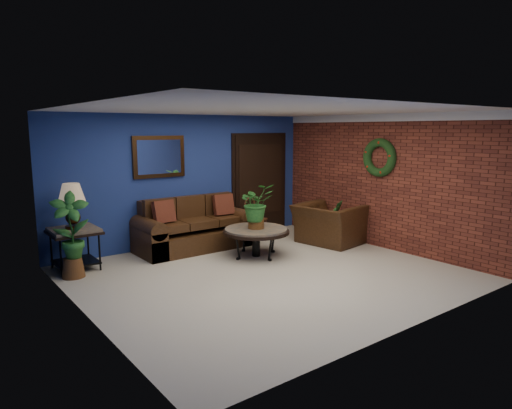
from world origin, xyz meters
TOP-DOWN VIEW (x-y plane):
  - floor at (0.00, 0.00)m, footprint 5.50×5.50m
  - wall_back at (0.00, 2.50)m, footprint 5.50×0.04m
  - wall_left at (-2.75, 0.00)m, footprint 0.04×5.00m
  - wall_right_brick at (2.75, 0.00)m, footprint 0.04×5.00m
  - ceiling at (0.00, 0.00)m, footprint 5.50×5.00m
  - crown_molding at (2.72, 0.00)m, footprint 0.03×5.00m
  - wall_mirror at (-0.60, 2.46)m, footprint 1.02×0.06m
  - closet_door at (1.75, 2.47)m, footprint 1.44×0.06m
  - wreath at (2.69, 0.05)m, footprint 0.16×0.72m
  - sofa at (-0.14, 2.08)m, footprint 2.16×0.93m
  - coffee_table at (0.47, 0.91)m, footprint 1.17×1.17m
  - end_table at (-2.30, 2.05)m, footprint 0.74×0.74m
  - table_lamp at (-2.30, 2.05)m, footprint 0.42×0.42m
  - side_chair at (1.30, 2.11)m, footprint 0.42×0.42m
  - armchair at (2.15, 0.78)m, footprint 1.20×1.33m
  - coffee_plant at (0.47, 0.91)m, footprint 0.68×0.61m
  - floor_plant at (2.35, 0.82)m, footprint 0.42×0.36m
  - tall_plant at (-2.45, 1.66)m, footprint 0.65×0.53m

SIDE VIEW (x-z plane):
  - floor at x=0.00m, z-range 0.00..0.00m
  - sofa at x=-0.14m, z-range -0.17..0.81m
  - armchair at x=2.15m, z-range 0.00..0.77m
  - floor_plant at x=2.35m, z-range 0.02..0.86m
  - coffee_table at x=0.47m, z-range 0.19..0.69m
  - side_chair at x=1.30m, z-range 0.05..0.88m
  - end_table at x=-2.30m, z-range 0.18..0.85m
  - tall_plant at x=-2.45m, z-range 0.04..1.35m
  - coffee_plant at x=0.47m, z-range 0.54..1.33m
  - closet_door at x=1.75m, z-range -0.04..2.14m
  - table_lamp at x=-2.30m, z-range 0.77..1.46m
  - wall_back at x=0.00m, z-range 0.00..2.50m
  - wall_left at x=-2.75m, z-range 0.00..2.50m
  - wall_right_brick at x=2.75m, z-range 0.00..2.50m
  - wreath at x=2.69m, z-range 1.34..2.06m
  - wall_mirror at x=-0.60m, z-range 1.33..2.10m
  - crown_molding at x=2.72m, z-range 2.36..2.50m
  - ceiling at x=0.00m, z-range 2.49..2.51m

